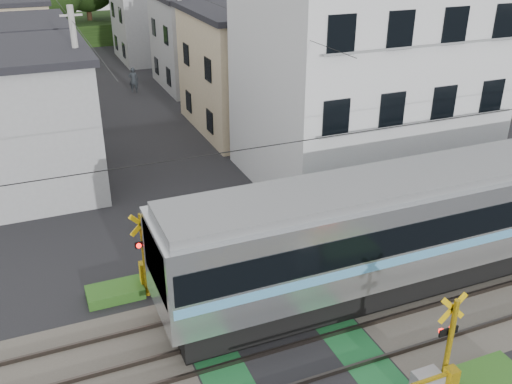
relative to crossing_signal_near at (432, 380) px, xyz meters
name	(u,v)px	position (x,y,z in m)	size (l,w,h in m)	color
ground	(277,339)	(-2.59, 3.65, -0.71)	(120.00, 120.00, 0.00)	black
track_bed	(277,338)	(-2.59, 3.65, -0.67)	(120.00, 120.00, 0.14)	#47423A
crossing_signal_near	(432,380)	(0.00, 0.00, 0.00)	(4.74, 0.65, 3.09)	yellow
crossing_signal_far	(159,273)	(-5.17, 7.31, 0.00)	(4.74, 0.65, 3.09)	yellow
apartment_block	(364,79)	(5.91, 13.15, 3.94)	(10.20, 8.36, 9.30)	silver
houses_row	(116,53)	(-2.33, 29.57, 2.53)	(22.07, 31.35, 6.80)	#A1A3A6
catenary	(459,191)	(3.41, 3.69, 2.98)	(60.00, 5.04, 7.00)	#2D2D33
utility_poles	(101,51)	(-3.64, 26.66, 3.37)	(7.90, 42.00, 8.00)	#A5A5A0
pedestrian	(133,80)	(-1.04, 31.55, 0.18)	(0.65, 0.43, 1.78)	#24292D
weed_patches	(331,321)	(-0.83, 3.56, -0.53)	(10.25, 8.80, 0.40)	#2D5E1E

